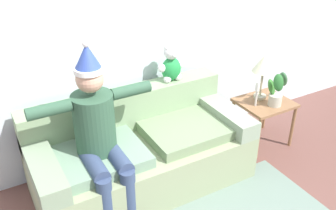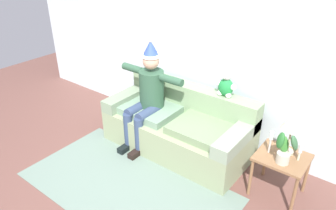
# 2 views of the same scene
# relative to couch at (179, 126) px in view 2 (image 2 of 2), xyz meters

# --- Properties ---
(ground_plane) EXTENTS (10.00, 10.00, 0.00)m
(ground_plane) POSITION_rel_couch_xyz_m (0.00, -1.00, -0.33)
(ground_plane) COLOR brown
(back_wall) EXTENTS (7.00, 0.10, 2.70)m
(back_wall) POSITION_rel_couch_xyz_m (0.00, 0.55, 1.02)
(back_wall) COLOR silver
(back_wall) RESTS_ON ground_plane
(couch) EXTENTS (2.01, 0.94, 0.84)m
(couch) POSITION_rel_couch_xyz_m (0.00, 0.00, 0.00)
(couch) COLOR gray
(couch) RESTS_ON ground_plane
(person_seated) EXTENTS (1.02, 0.77, 1.53)m
(person_seated) POSITION_rel_couch_xyz_m (-0.43, -0.16, 0.44)
(person_seated) COLOR #2E513A
(person_seated) RESTS_ON ground_plane
(teddy_bear) EXTENTS (0.29, 0.17, 0.38)m
(teddy_bear) POSITION_rel_couch_xyz_m (0.51, 0.30, 0.68)
(teddy_bear) COLOR #21873E
(teddy_bear) RESTS_ON couch
(side_table) EXTENTS (0.55, 0.49, 0.52)m
(side_table) POSITION_rel_couch_xyz_m (1.46, -0.08, 0.11)
(side_table) COLOR brown
(side_table) RESTS_ON ground_plane
(table_lamp) EXTENTS (0.24, 0.24, 0.49)m
(table_lamp) POSITION_rel_couch_xyz_m (1.47, 0.02, 0.57)
(table_lamp) COLOR #AFAE90
(table_lamp) RESTS_ON side_table
(potted_plant) EXTENTS (0.25, 0.24, 0.39)m
(potted_plant) POSITION_rel_couch_xyz_m (1.49, -0.18, 0.36)
(potted_plant) COLOR #B9B7A1
(potted_plant) RESTS_ON side_table
(candle_tall) EXTENTS (0.04, 0.04, 0.27)m
(candle_tall) POSITION_rel_couch_xyz_m (1.31, -0.10, 0.37)
(candle_tall) COLOR beige
(candle_tall) RESTS_ON side_table
(candle_short) EXTENTS (0.04, 0.04, 0.20)m
(candle_short) POSITION_rel_couch_xyz_m (1.61, -0.04, 0.32)
(candle_short) COLOR beige
(candle_short) RESTS_ON side_table
(area_rug) EXTENTS (2.55, 1.39, 0.01)m
(area_rug) POSITION_rel_couch_xyz_m (0.00, -1.07, -0.33)
(area_rug) COLOR slate
(area_rug) RESTS_ON ground_plane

